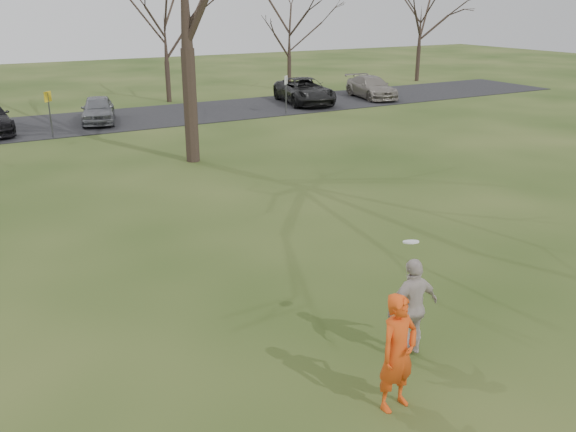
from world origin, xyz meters
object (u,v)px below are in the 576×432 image
object	(u,v)px
player_defender	(398,353)
car_4	(98,109)
catching_play	(413,307)
car_6	(304,91)
car_7	(371,87)

from	to	relation	value
player_defender	car_4	world-z (taller)	player_defender
player_defender	catching_play	distance (m)	1.46
car_6	catching_play	world-z (taller)	catching_play
player_defender	car_7	size ratio (longest dim) A/B	0.41
car_7	car_6	bearing A→B (deg)	-173.52
car_4	car_7	bearing A→B (deg)	14.23
car_4	car_7	distance (m)	16.87
car_7	player_defender	bearing A→B (deg)	-116.72
car_4	car_7	world-z (taller)	car_7
player_defender	car_7	bearing A→B (deg)	47.09
player_defender	car_6	xyz separation A→B (m)	(13.51, 25.34, -0.15)
car_4	catching_play	distance (m)	24.20
catching_play	car_6	bearing A→B (deg)	63.01
car_4	car_6	distance (m)	12.12
car_6	car_7	world-z (taller)	car_6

